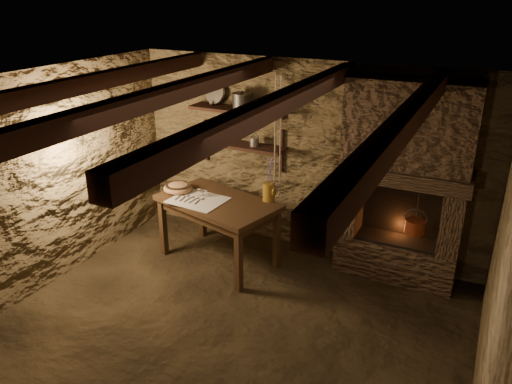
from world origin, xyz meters
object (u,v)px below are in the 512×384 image
at_px(work_table, 218,229).
at_px(wooden_bowl, 178,188).
at_px(red_pot, 415,226).
at_px(stoneware_jug, 269,183).
at_px(iron_stockpot, 242,102).

bearing_deg(work_table, wooden_bowl, -168.25).
bearing_deg(red_pot, stoneware_jug, -169.84).
xyz_separation_m(stoneware_jug, iron_stockpot, (-0.57, 0.42, 0.83)).
bearing_deg(wooden_bowl, work_table, -2.79).
bearing_deg(stoneware_jug, red_pot, -4.95).
height_order(work_table, red_pot, red_pot).
relative_size(iron_stockpot, red_pot, 0.44).
xyz_separation_m(wooden_bowl, red_pot, (2.78, 0.53, -0.15)).
xyz_separation_m(stoneware_jug, red_pot, (1.65, 0.30, -0.32)).
xyz_separation_m(iron_stockpot, red_pot, (2.22, -0.12, -1.15)).
bearing_deg(stoneware_jug, wooden_bowl, 176.70).
relative_size(work_table, iron_stockpot, 6.71).
xyz_separation_m(work_table, wooden_bowl, (-0.58, 0.03, 0.42)).
bearing_deg(work_table, stoneware_jug, 40.22).
height_order(wooden_bowl, red_pot, red_pot).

